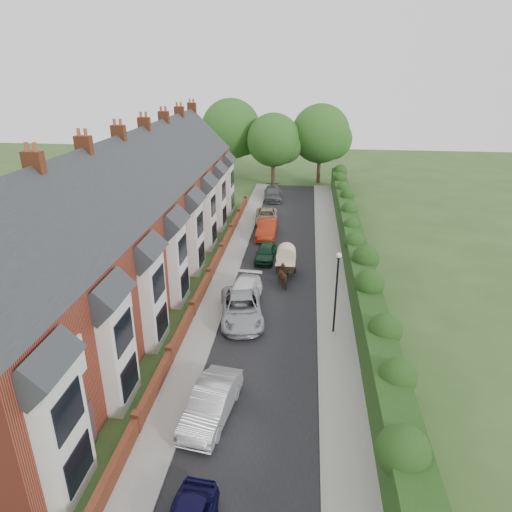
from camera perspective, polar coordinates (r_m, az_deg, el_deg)
The scene contains 22 objects.
ground at distance 24.52m, azimuth 1.82°, elevation -14.09°, with size 140.00×140.00×0.00m, color #2D4C1E.
road at distance 33.98m, azimuth 2.52°, elevation -2.91°, with size 6.00×58.00×0.02m, color black.
pavement_hedge_side at distance 33.97m, azimuth 9.44°, elevation -3.14°, with size 2.20×58.00×0.12m, color gray.
pavement_house_side at distance 34.39m, azimuth -3.90°, elevation -2.53°, with size 1.70×58.00×0.12m, color gray.
kerb_hedge_side at distance 33.92m, azimuth 7.67°, elevation -3.06°, with size 0.18×58.00×0.13m, color gray.
kerb_house_side at distance 34.26m, azimuth -2.58°, elevation -2.59°, with size 0.18×58.00×0.13m, color gray.
hedge at distance 33.50m, azimuth 12.68°, elevation -0.88°, with size 2.10×58.00×2.85m.
terrace_row at distance 33.62m, azimuth -15.44°, elevation 4.18°, with size 9.05×40.50×11.50m.
garden_wall_row at distance 33.52m, azimuth -5.90°, elevation -2.54°, with size 0.35×40.35×1.10m.
lamppost at distance 26.26m, azimuth 10.07°, elevation -3.36°, with size 0.32×0.32×5.16m.
tree_far_left at distance 60.48m, azimuth 2.54°, elevation 14.12°, with size 7.14×6.80×9.29m.
tree_far_right at distance 62.26m, azimuth 8.43°, elevation 14.72°, with size 7.98×7.60×10.31m.
tree_far_back at distance 63.98m, azimuth -2.76°, elevation 15.40°, with size 8.40×8.00×10.82m.
car_silver_a at distance 21.45m, azimuth -5.64°, elevation -17.83°, with size 1.63×4.68×1.54m, color #9B9CA0.
car_silver_b at distance 28.49m, azimuth -1.83°, elevation -6.56°, with size 2.53×5.48×1.52m, color #9D9FA4.
car_white at distance 30.28m, azimuth -1.64°, elevation -4.78°, with size 2.01×4.95×1.44m, color white.
car_green at distance 37.09m, azimuth 1.24°, elevation 0.44°, with size 1.52×3.77×1.28m, color #0E301C.
car_red at distance 42.19m, azimuth 1.39°, elevation 3.47°, with size 1.70×4.89×1.61m, color maroon.
car_beige at distance 46.20m, azimuth 1.33°, elevation 5.00°, with size 2.18×4.73×1.31m, color tan.
car_grey at distance 54.56m, azimuth 2.09°, elevation 7.82°, with size 2.00×4.92×1.43m, color #4C4F53.
horse at distance 32.70m, azimuth 3.57°, elevation -2.58°, with size 0.81×1.78×1.50m, color #482A1A.
horse_cart at distance 34.19m, azimuth 3.77°, elevation -0.26°, with size 1.51×3.34×2.41m.
Camera 1 is at (1.44, -19.60, 14.66)m, focal length 32.00 mm.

